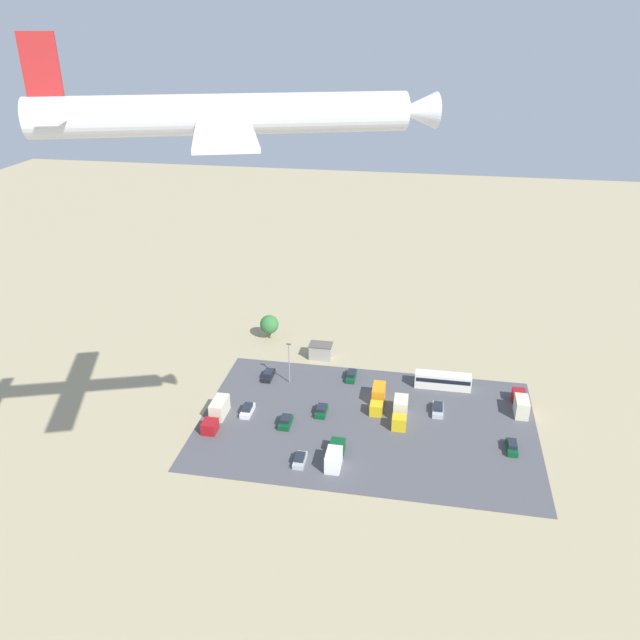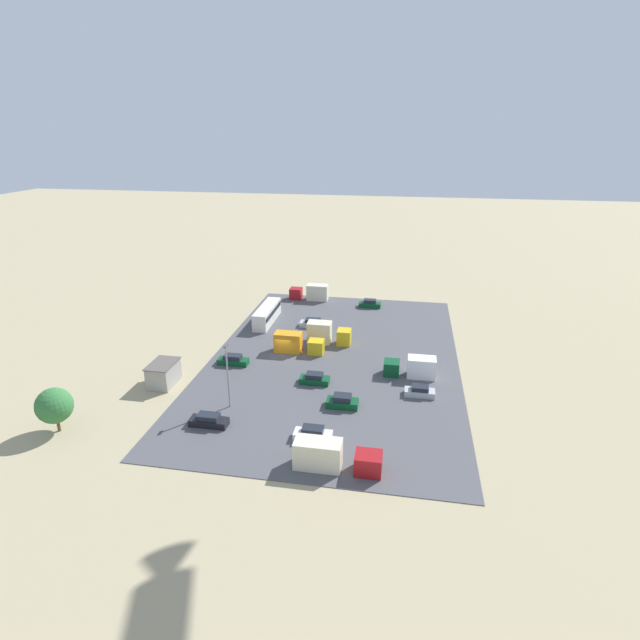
% 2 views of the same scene
% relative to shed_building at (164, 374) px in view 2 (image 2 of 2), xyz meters
% --- Properties ---
extents(ground_plane, '(400.00, 400.00, 0.00)m').
position_rel_shed_building_xyz_m(ground_plane, '(-12.39, 14.06, -1.63)').
color(ground_plane, tan).
extents(parking_lot_surface, '(59.62, 37.97, 0.08)m').
position_rel_shed_building_xyz_m(parking_lot_surface, '(-12.39, 22.38, -1.59)').
color(parking_lot_surface, '#4C4C51').
rests_on(parking_lot_surface, ground).
extents(shed_building, '(4.92, 3.41, 3.25)m').
position_rel_shed_building_xyz_m(shed_building, '(0.00, 0.00, 0.00)').
color(shed_building, '#9E998E').
rests_on(shed_building, ground).
extents(bus, '(10.85, 2.55, 3.05)m').
position_rel_shed_building_xyz_m(bus, '(-25.66, 7.78, 0.09)').
color(bus, silver).
rests_on(bus, ground).
extents(parked_car_0, '(1.72, 4.33, 1.62)m').
position_rel_shed_building_xyz_m(parked_car_0, '(-37.14, 25.86, -0.88)').
color(parked_car_0, '#0C4723').
rests_on(parked_car_0, ground).
extents(parked_car_1, '(1.98, 4.10, 1.66)m').
position_rel_shed_building_xyz_m(parked_car_1, '(1.78, 25.50, -0.86)').
color(parked_car_1, '#0C4723').
rests_on(parked_car_1, ground).
extents(parked_car_2, '(1.87, 4.18, 1.51)m').
position_rel_shed_building_xyz_m(parked_car_2, '(-3.85, 20.79, -0.92)').
color(parked_car_2, '#0C4723').
rests_on(parked_car_2, ground).
extents(parked_car_3, '(1.76, 4.67, 1.52)m').
position_rel_shed_building_xyz_m(parked_car_3, '(8.91, 10.17, -0.92)').
color(parked_car_3, black).
rests_on(parked_car_3, ground).
extents(parked_car_4, '(1.76, 4.66, 1.55)m').
position_rel_shed_building_xyz_m(parked_car_4, '(-7.59, 7.46, -0.91)').
color(parked_car_4, '#0C4723').
rests_on(parked_car_4, ground).
extents(parked_car_5, '(1.83, 4.43, 1.56)m').
position_rel_shed_building_xyz_m(parked_car_5, '(9.54, 23.12, -0.90)').
color(parked_car_5, silver).
rests_on(parked_car_5, ground).
extents(parked_car_6, '(1.79, 4.04, 1.41)m').
position_rel_shed_building_xyz_m(parked_car_6, '(-2.88, 35.39, -0.96)').
color(parked_car_6, '#ADB2B7').
rests_on(parked_car_6, ground).
extents(parked_car_7, '(1.96, 4.80, 1.51)m').
position_rel_shed_building_xyz_m(parked_car_7, '(-24.85, 16.60, -0.92)').
color(parked_car_7, '#ADB2B7').
rests_on(parked_car_7, ground).
extents(parked_truck_0, '(2.49, 7.23, 3.58)m').
position_rel_shed_building_xyz_m(parked_truck_0, '(-18.11, 20.13, 0.09)').
color(parked_truck_0, gold).
rests_on(parked_truck_0, ground).
extents(parked_truck_1, '(2.31, 7.91, 3.15)m').
position_rel_shed_building_xyz_m(parked_truck_1, '(-13.72, 15.93, -0.11)').
color(parked_truck_1, gold).
rests_on(parked_truck_1, ground).
extents(parked_truck_2, '(2.41, 7.39, 2.97)m').
position_rel_shed_building_xyz_m(parked_truck_2, '(-8.45, 34.42, -0.19)').
color(parked_truck_2, '#0C4723').
rests_on(parked_truck_2, ground).
extents(parked_truck_3, '(2.46, 9.27, 3.12)m').
position_rel_shed_building_xyz_m(parked_truck_3, '(14.33, 26.09, -0.13)').
color(parked_truck_3, maroon).
rests_on(parked_truck_3, ground).
extents(parked_truck_4, '(2.34, 7.98, 3.27)m').
position_rel_shed_building_xyz_m(parked_truck_4, '(-39.76, 13.39, -0.06)').
color(parked_truck_4, maroon).
rests_on(parked_truck_4, ground).
extents(tree_near_shed, '(4.24, 4.24, 5.57)m').
position_rel_shed_building_xyz_m(tree_near_shed, '(13.05, -7.02, 1.81)').
color(tree_near_shed, brown).
rests_on(tree_near_shed, ground).
extents(light_pole_lot_centre, '(0.90, 0.28, 8.70)m').
position_rel_shed_building_xyz_m(light_pole_lot_centre, '(4.33, 11.20, 3.23)').
color(light_pole_lot_centre, gray).
rests_on(light_pole_lot_centre, ground).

